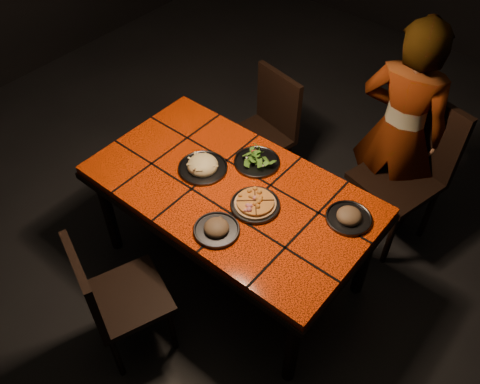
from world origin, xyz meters
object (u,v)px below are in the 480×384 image
Objects in this scene: dining_table at (231,197)px; plate_pizza at (255,204)px; plate_pasta at (203,166)px; diner at (400,132)px; chair_near at (110,296)px; chair_far_right at (410,164)px; chair_far_left at (267,126)px.

plate_pizza is at bearing -7.71° from dining_table.
diner is at bearing 54.28° from plate_pasta.
chair_near is 0.89m from plate_pizza.
plate_pasta is (-0.85, -0.99, 0.19)m from chair_far_right.
plate_pizza is (-0.44, -1.02, 0.18)m from chair_far_right.
chair_near is at bearing -98.83° from dining_table.
chair_far_right is at bearing 22.92° from chair_far_left.
dining_table is 5.66× the size of plate_pasta.
chair_near is at bearing -98.86° from chair_far_right.
diner reaches higher than plate_pasta.
chair_far_left is 0.59× the size of diner.
chair_far_right is 0.67× the size of diner.
chair_far_right is 3.58× the size of plate_pasta.
chair_far_left is 1.01m from plate_pizza.
chair_far_right is at bearing 66.68° from plate_pizza.
dining_table is 1.83× the size of chair_near.
chair_far_right is (0.98, 0.20, 0.07)m from chair_far_left.
chair_far_left is 1.00m from chair_far_right.
chair_far_left is 3.14× the size of plate_pasta.
dining_table is at bearing 56.78° from diner.
chair_far_right reaches higher than plate_pizza.
chair_far_left reaches higher than dining_table.
chair_near is at bearing -70.75° from chair_far_left.
plate_pasta is (0.13, -0.79, 0.26)m from chair_far_left.
diner is 5.35× the size of plate_pasta.
dining_table is at bearing -54.89° from chair_far_left.
plate_pizza is at bearing 66.48° from diner.
diner is at bearing 25.87° from chair_far_left.
diner is (0.85, 0.22, 0.25)m from chair_far_left.
chair_near is at bearing -83.63° from plate_pasta.
chair_near is at bearing 64.21° from diner.
diner reaches higher than chair_near.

